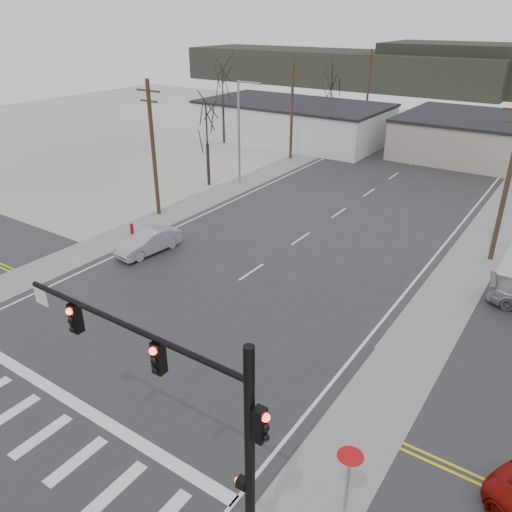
{
  "coord_description": "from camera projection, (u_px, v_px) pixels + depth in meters",
  "views": [
    {
      "loc": [
        15.15,
        -13.78,
        13.98
      ],
      "look_at": [
        1.96,
        5.62,
        2.6
      ],
      "focal_mm": 35.0,
      "sensor_mm": 36.0,
      "label": 1
    }
  ],
  "objects": [
    {
      "name": "ground",
      "position": [
        157.0,
        337.0,
        24.02
      ],
      "size": [
        140.0,
        140.0,
        0.0
      ],
      "primitive_type": "plane",
      "color": "silver",
      "rests_on": "ground"
    },
    {
      "name": "main_road",
      "position": [
        308.0,
        234.0,
        35.17
      ],
      "size": [
        18.0,
        110.0,
        0.05
      ],
      "primitive_type": "cube",
      "color": "#29282B",
      "rests_on": "ground"
    },
    {
      "name": "cross_road",
      "position": [
        157.0,
        336.0,
        24.01
      ],
      "size": [
        90.0,
        10.0,
        0.04
      ],
      "primitive_type": "cube",
      "color": "#29282B",
      "rests_on": "ground"
    },
    {
      "name": "sidewalk_left",
      "position": [
        230.0,
        189.0,
        44.25
      ],
      "size": [
        3.0,
        90.0,
        0.06
      ],
      "primitive_type": "cube",
      "color": "gray",
      "rests_on": "ground"
    },
    {
      "name": "sidewalk_right",
      "position": [
        482.0,
        245.0,
        33.52
      ],
      "size": [
        3.0,
        90.0,
        0.06
      ],
      "primitive_type": "cube",
      "color": "gray",
      "rests_on": "ground"
    },
    {
      "name": "traffic_signal_mast",
      "position": [
        191.0,
        400.0,
        13.37
      ],
      "size": [
        8.95,
        0.43,
        7.2
      ],
      "color": "black",
      "rests_on": "ground"
    },
    {
      "name": "fire_hydrant",
      "position": [
        132.0,
        229.0,
        34.93
      ],
      "size": [
        0.24,
        0.24,
        0.87
      ],
      "color": "#A50C0C",
      "rests_on": "ground"
    },
    {
      "name": "yield_sign",
      "position": [
        350.0,
        463.0,
        14.69
      ],
      "size": [
        0.8,
        0.8,
        2.35
      ],
      "color": "gray",
      "rests_on": "ground"
    },
    {
      "name": "building_left_far",
      "position": [
        293.0,
        121.0,
        60.89
      ],
      "size": [
        22.3,
        12.3,
        4.5
      ],
      "color": "silver",
      "rests_on": "ground"
    },
    {
      "name": "upole_left_b",
      "position": [
        153.0,
        147.0,
        36.48
      ],
      "size": [
        2.2,
        0.3,
        10.0
      ],
      "color": "#452E20",
      "rests_on": "ground"
    },
    {
      "name": "upole_left_c",
      "position": [
        292.0,
        109.0,
        51.36
      ],
      "size": [
        2.2,
        0.3,
        10.0
      ],
      "color": "#452E20",
      "rests_on": "ground"
    },
    {
      "name": "upole_left_d",
      "position": [
        368.0,
        88.0,
        66.25
      ],
      "size": [
        2.2,
        0.3,
        10.0
      ],
      "color": "#452E20",
      "rests_on": "ground"
    },
    {
      "name": "upole_right_a",
      "position": [
        508.0,
        180.0,
        29.31
      ],
      "size": [
        2.2,
        0.3,
        10.0
      ],
      "color": "#452E20",
      "rests_on": "ground"
    },
    {
      "name": "streetlight_main",
      "position": [
        241.0,
        127.0,
        43.63
      ],
      "size": [
        2.4,
        0.25,
        9.0
      ],
      "color": "gray",
      "rests_on": "ground"
    },
    {
      "name": "tree_left_near",
      "position": [
        207.0,
        127.0,
        43.19
      ],
      "size": [
        3.3,
        3.3,
        7.35
      ],
      "color": "#30251D",
      "rests_on": "ground"
    },
    {
      "name": "tree_left_far",
      "position": [
        332.0,
        83.0,
        62.58
      ],
      "size": [
        3.96,
        3.96,
        8.82
      ],
      "color": "#30251D",
      "rests_on": "ground"
    },
    {
      "name": "tree_left_mid",
      "position": [
        223.0,
        88.0,
        57.7
      ],
      "size": [
        3.96,
        3.96,
        8.82
      ],
      "color": "#30251D",
      "rests_on": "ground"
    },
    {
      "name": "hill_left",
      "position": [
        338.0,
        68.0,
        108.65
      ],
      "size": [
        70.0,
        18.0,
        7.0
      ],
      "primitive_type": "cube",
      "color": "#333026",
      "rests_on": "ground"
    },
    {
      "name": "sedan_crossing",
      "position": [
        149.0,
        242.0,
        32.16
      ],
      "size": [
        2.05,
        4.6,
        1.47
      ],
      "primitive_type": "imported",
      "rotation": [
        0.0,
        0.0,
        -0.11
      ],
      "color": "#999EA2",
      "rests_on": "main_road"
    },
    {
      "name": "car_far_a",
      "position": [
        470.0,
        142.0,
        57.22
      ],
      "size": [
        3.54,
        5.89,
        1.6
      ],
      "primitive_type": "imported",
      "rotation": [
        0.0,
        0.0,
        2.89
      ],
      "color": "black",
      "rests_on": "main_road"
    },
    {
      "name": "car_far_b",
      "position": [
        450.0,
        118.0,
        70.49
      ],
      "size": [
        1.71,
        4.15,
        1.41
      ],
      "primitive_type": "imported",
      "rotation": [
        0.0,
        0.0,
        -0.01
      ],
      "color": "black",
      "rests_on": "main_road"
    }
  ]
}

